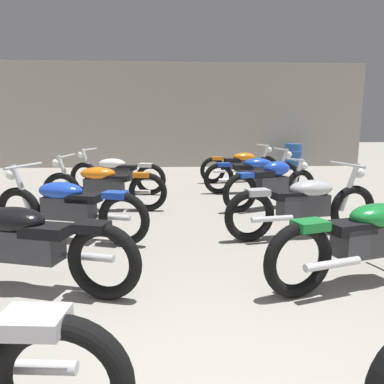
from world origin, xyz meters
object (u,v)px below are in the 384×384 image
at_px(motorcycle_left_row_3, 103,185).
at_px(motorcycle_right_row_5, 241,165).
at_px(motorcycle_left_row_2, 68,207).
at_px(motorcycle_left_row_1, 24,242).
at_px(motorcycle_right_row_3, 272,183).
at_px(motorcycle_right_row_2, 304,204).
at_px(oil_drum, 293,156).
at_px(motorcycle_right_row_1, 369,238).
at_px(motorcycle_left_row_4, 116,173).
at_px(motorcycle_right_row_4, 253,172).

xyz_separation_m(motorcycle_left_row_3, motorcycle_right_row_5, (2.97, 3.05, 0.00)).
bearing_deg(motorcycle_left_row_2, motorcycle_left_row_1, -89.34).
relative_size(motorcycle_left_row_1, motorcycle_right_row_5, 0.99).
bearing_deg(motorcycle_right_row_3, motorcycle_left_row_2, -151.78).
bearing_deg(motorcycle_right_row_2, oil_drum, 72.38).
relative_size(motorcycle_left_row_2, motorcycle_right_row_3, 1.12).
bearing_deg(motorcycle_left_row_3, motorcycle_right_row_1, -45.78).
height_order(motorcycle_left_row_3, motorcycle_right_row_3, motorcycle_left_row_3).
bearing_deg(motorcycle_left_row_4, motorcycle_right_row_5, 25.92).
relative_size(motorcycle_right_row_1, motorcycle_right_row_2, 0.98).
bearing_deg(motorcycle_right_row_2, motorcycle_right_row_1, -86.99).
distance_m(motorcycle_left_row_3, motorcycle_right_row_2, 3.35).
distance_m(motorcycle_left_row_1, motorcycle_right_row_2, 3.34).
bearing_deg(motorcycle_left_row_4, motorcycle_left_row_1, -91.19).
relative_size(motorcycle_left_row_4, motorcycle_right_row_1, 1.01).
xyz_separation_m(motorcycle_right_row_4, oil_drum, (2.34, 4.32, -0.03)).
xyz_separation_m(motorcycle_left_row_1, motorcycle_left_row_2, (-0.02, 1.40, 0.00)).
bearing_deg(motorcycle_left_row_3, motorcycle_right_row_4, 27.24).
height_order(motorcycle_right_row_1, motorcycle_right_row_5, same).
bearing_deg(motorcycle_left_row_2, motorcycle_left_row_4, 88.01).
relative_size(motorcycle_left_row_2, motorcycle_right_row_1, 1.00).
bearing_deg(motorcycle_right_row_4, motorcycle_right_row_1, -89.45).
height_order(motorcycle_left_row_1, motorcycle_left_row_2, same).
distance_m(motorcycle_left_row_1, motorcycle_right_row_3, 4.34).
xyz_separation_m(motorcycle_left_row_3, motorcycle_right_row_3, (2.95, 0.02, 0.01)).
bearing_deg(motorcycle_right_row_2, motorcycle_left_row_2, 179.92).
height_order(motorcycle_left_row_4, motorcycle_right_row_1, same).
distance_m(motorcycle_left_row_1, motorcycle_left_row_2, 1.40).
relative_size(motorcycle_right_row_1, motorcycle_right_row_4, 0.97).
height_order(motorcycle_left_row_2, oil_drum, motorcycle_left_row_2).
bearing_deg(motorcycle_left_row_1, motorcycle_left_row_4, 88.81).
bearing_deg(motorcycle_right_row_5, motorcycle_left_row_4, -154.08).
distance_m(motorcycle_left_row_1, motorcycle_right_row_1, 3.11).
xyz_separation_m(motorcycle_right_row_2, motorcycle_right_row_3, (0.04, 1.66, 0.01)).
height_order(motorcycle_right_row_1, motorcycle_right_row_2, same).
bearing_deg(oil_drum, motorcycle_left_row_4, -141.41).
bearing_deg(motorcycle_left_row_1, motorcycle_right_row_3, 44.85).
bearing_deg(oil_drum, motorcycle_left_row_3, -132.20).
relative_size(motorcycle_left_row_4, motorcycle_right_row_3, 1.14).
bearing_deg(motorcycle_left_row_3, motorcycle_left_row_2, -94.80).
bearing_deg(motorcycle_left_row_3, motorcycle_left_row_1, -92.29).
bearing_deg(motorcycle_left_row_3, motorcycle_left_row_4, 90.91).
height_order(motorcycle_right_row_2, motorcycle_right_row_5, same).
relative_size(motorcycle_right_row_2, motorcycle_right_row_3, 1.15).
bearing_deg(motorcycle_right_row_2, motorcycle_right_row_5, 89.39).
relative_size(motorcycle_left_row_3, motorcycle_right_row_4, 1.00).
distance_m(motorcycle_left_row_4, motorcycle_right_row_5, 3.33).
bearing_deg(motorcycle_right_row_3, oil_drum, 68.08).
bearing_deg(motorcycle_right_row_3, motorcycle_left_row_4, 152.18).
bearing_deg(motorcycle_right_row_1, motorcycle_left_row_4, 122.89).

